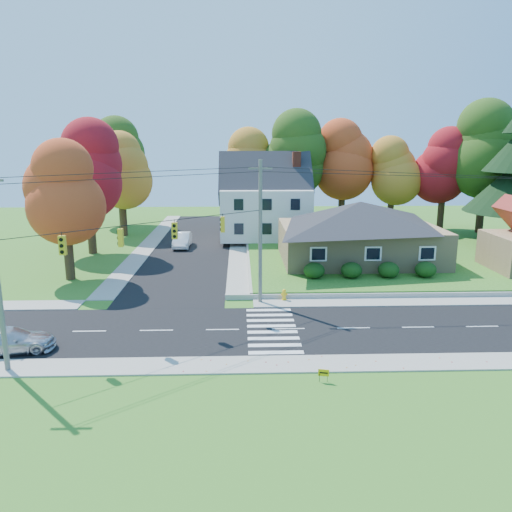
{
  "coord_description": "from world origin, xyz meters",
  "views": [
    {
      "loc": [
        -2.92,
        -28.51,
        11.08
      ],
      "look_at": [
        -1.7,
        8.0,
        2.76
      ],
      "focal_mm": 35.0,
      "sensor_mm": 36.0,
      "label": 1
    }
  ],
  "objects": [
    {
      "name": "colonial_house",
      "position": [
        0.04,
        28.0,
        4.58
      ],
      "size": [
        10.4,
        8.4,
        9.6
      ],
      "color": "silver",
      "rests_on": "lawn"
    },
    {
      "name": "hedge_row",
      "position": [
        7.5,
        9.8,
        1.14
      ],
      "size": [
        10.7,
        1.7,
        1.27
      ],
      "color": "#163A10",
      "rests_on": "lawn"
    },
    {
      "name": "yard_sign",
      "position": [
        1.0,
        -6.91,
        0.45
      ],
      "size": [
        0.51,
        0.15,
        0.64
      ],
      "color": "black",
      "rests_on": "ground"
    },
    {
      "name": "tree_lot_3",
      "position": [
        16.0,
        33.0,
        7.65
      ],
      "size": [
        6.16,
        6.16,
        11.47
      ],
      "color": "#3F2A19",
      "rests_on": "lawn"
    },
    {
      "name": "ground",
      "position": [
        0.0,
        0.0,
        0.0
      ],
      "size": [
        120.0,
        120.0,
        0.0
      ],
      "primitive_type": "plane",
      "color": "#3D7923"
    },
    {
      "name": "tree_west_0",
      "position": [
        -17.0,
        12.0,
        7.15
      ],
      "size": [
        6.16,
        6.16,
        11.47
      ],
      "color": "#3F2A19",
      "rests_on": "ground"
    },
    {
      "name": "sidewalk_south",
      "position": [
        0.0,
        -5.0,
        0.04
      ],
      "size": [
        90.0,
        2.0,
        0.08
      ],
      "primitive_type": "cube",
      "color": "#9C9A90",
      "rests_on": "ground"
    },
    {
      "name": "sidewalk_north",
      "position": [
        0.0,
        5.0,
        0.04
      ],
      "size": [
        90.0,
        2.0,
        0.08
      ],
      "primitive_type": "cube",
      "color": "#9C9A90",
      "rests_on": "ground"
    },
    {
      "name": "tree_west_3",
      "position": [
        -19.0,
        40.0,
        9.11
      ],
      "size": [
        7.84,
        7.84,
        14.6
      ],
      "color": "#3F2A19",
      "rests_on": "ground"
    },
    {
      "name": "road_cross",
      "position": [
        -8.0,
        26.0,
        0.01
      ],
      "size": [
        8.0,
        44.0,
        0.02
      ],
      "primitive_type": "cube",
      "color": "black",
      "rests_on": "ground"
    },
    {
      "name": "tree_lot_1",
      "position": [
        4.0,
        33.0,
        9.61
      ],
      "size": [
        7.84,
        7.84,
        14.6
      ],
      "color": "#3F2A19",
      "rests_on": "lawn"
    },
    {
      "name": "tree_west_1",
      "position": [
        -18.0,
        22.0,
        8.46
      ],
      "size": [
        7.28,
        7.28,
        13.56
      ],
      "color": "#3F2A19",
      "rests_on": "ground"
    },
    {
      "name": "silver_sedan",
      "position": [
        -15.35,
        -2.92,
        0.69
      ],
      "size": [
        4.91,
        2.74,
        1.35
      ],
      "primitive_type": "imported",
      "rotation": [
        0.0,
        0.0,
        1.76
      ],
      "color": "#B2B4BF",
      "rests_on": "road_main"
    },
    {
      "name": "fire_hydrant",
      "position": [
        0.23,
        5.56,
        0.42
      ],
      "size": [
        0.49,
        0.39,
        0.87
      ],
      "color": "yellow",
      "rests_on": "ground"
    },
    {
      "name": "tree_west_2",
      "position": [
        -17.0,
        32.0,
        7.81
      ],
      "size": [
        6.72,
        6.72,
        12.51
      ],
      "color": "#3F2A19",
      "rests_on": "ground"
    },
    {
      "name": "tree_lot_4",
      "position": [
        22.0,
        32.0,
        8.31
      ],
      "size": [
        6.72,
        6.72,
        12.51
      ],
      "color": "#3F2A19",
      "rests_on": "lawn"
    },
    {
      "name": "tree_lot_2",
      "position": [
        10.0,
        34.0,
        8.96
      ],
      "size": [
        7.28,
        7.28,
        13.56
      ],
      "color": "#3F2A19",
      "rests_on": "lawn"
    },
    {
      "name": "tree_lot_0",
      "position": [
        -2.0,
        34.0,
        8.31
      ],
      "size": [
        6.72,
        6.72,
        12.51
      ],
      "color": "#3F2A19",
      "rests_on": "lawn"
    },
    {
      "name": "ranch_house",
      "position": [
        8.0,
        16.0,
        3.27
      ],
      "size": [
        14.6,
        10.6,
        5.4
      ],
      "color": "tan",
      "rests_on": "lawn"
    },
    {
      "name": "traffic_infrastructure",
      "position": [
        -0.15,
        1.35,
        5.15
      ],
      "size": [
        38.1,
        10.66,
        10.0
      ],
      "color": "#666059",
      "rests_on": "ground"
    },
    {
      "name": "tree_lot_5",
      "position": [
        26.0,
        30.0,
        10.27
      ],
      "size": [
        8.4,
        8.4,
        15.64
      ],
      "color": "#3F2A19",
      "rests_on": "lawn"
    },
    {
      "name": "lawn",
      "position": [
        13.0,
        21.0,
        0.25
      ],
      "size": [
        30.0,
        30.0,
        0.5
      ],
      "primitive_type": "cube",
      "color": "#3D7923",
      "rests_on": "ground"
    },
    {
      "name": "road_main",
      "position": [
        0.0,
        0.0,
        0.01
      ],
      "size": [
        90.0,
        8.0,
        0.02
      ],
      "primitive_type": "cube",
      "color": "black",
      "rests_on": "ground"
    },
    {
      "name": "white_car",
      "position": [
        -9.15,
        24.66,
        0.8
      ],
      "size": [
        1.66,
        4.75,
        1.57
      ],
      "primitive_type": "imported",
      "rotation": [
        0.0,
        0.0,
        -0.0
      ],
      "color": "white",
      "rests_on": "road_cross"
    }
  ]
}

